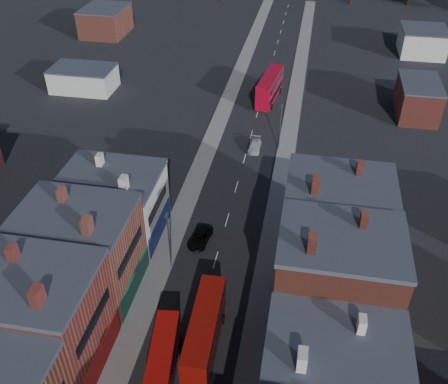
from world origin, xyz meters
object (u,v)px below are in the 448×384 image
at_px(car_2, 200,237).
at_px(bus_0, 163,364).
at_px(car_3, 255,146).
at_px(bus_1, 205,332).
at_px(car_1, 198,361).
at_px(bus_2, 270,87).

bearing_deg(car_2, bus_0, -80.39).
bearing_deg(bus_0, car_3, 78.60).
xyz_separation_m(bus_0, bus_1, (3.22, 4.07, 0.38)).
height_order(bus_1, car_2, bus_1).
bearing_deg(car_1, car_3, 97.62).
bearing_deg(bus_2, bus_0, -85.72).
xyz_separation_m(bus_0, car_1, (2.92, 2.08, -1.72)).
distance_m(bus_1, bus_2, 59.37).
height_order(bus_2, car_1, bus_2).
distance_m(bus_2, car_2, 43.52).
relative_size(bus_0, car_3, 2.10).
distance_m(bus_2, car_3, 19.11).
distance_m(bus_0, bus_2, 63.53).
height_order(bus_1, car_3, bus_1).
bearing_deg(bus_1, car_3, 88.81).
bearing_deg(bus_0, car_1, 27.80).
distance_m(bus_0, car_3, 44.58).
bearing_deg(bus_2, car_3, -83.72).
height_order(car_1, car_2, car_2).
relative_size(bus_1, bus_2, 0.93).
distance_m(car_1, car_2, 18.51).
bearing_deg(car_3, bus_1, -90.53).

